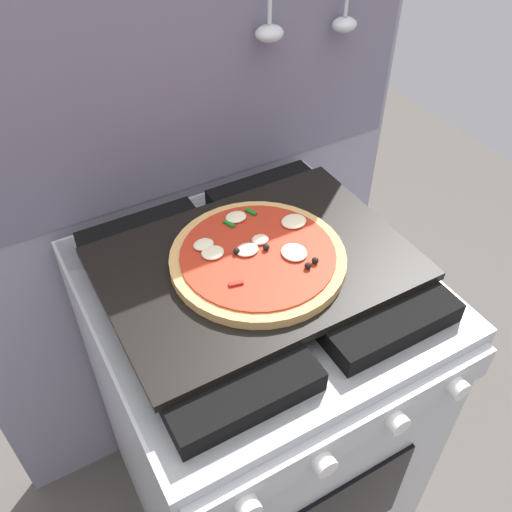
# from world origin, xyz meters

# --- Properties ---
(ground_plane) EXTENTS (4.00, 4.00, 0.00)m
(ground_plane) POSITION_xyz_m (0.00, 0.00, 0.00)
(ground_plane) COLOR #4C4742
(kitchen_backsplash) EXTENTS (1.10, 0.08, 1.55)m
(kitchen_backsplash) POSITION_xyz_m (0.00, 0.33, 0.79)
(kitchen_backsplash) COLOR gray
(kitchen_backsplash) RESTS_ON ground_plane
(stove) EXTENTS (0.60, 0.64, 0.90)m
(stove) POSITION_xyz_m (-0.00, -0.00, 0.45)
(stove) COLOR #B7BABF
(stove) RESTS_ON ground_plane
(baking_tray) EXTENTS (0.54, 0.38, 0.02)m
(baking_tray) POSITION_xyz_m (0.00, 0.00, 0.91)
(baking_tray) COLOR black
(baking_tray) RESTS_ON stove
(pizza_left) EXTENTS (0.31, 0.31, 0.03)m
(pizza_left) POSITION_xyz_m (0.00, -0.01, 0.93)
(pizza_left) COLOR tan
(pizza_left) RESTS_ON baking_tray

